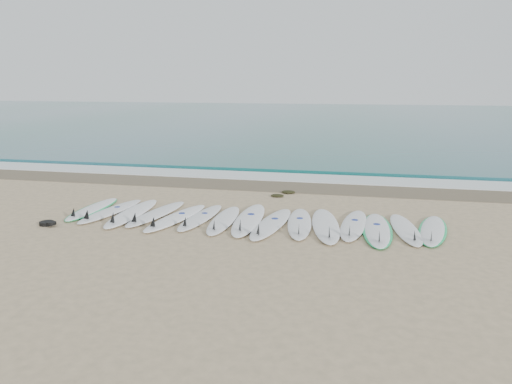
% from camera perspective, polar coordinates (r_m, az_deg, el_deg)
% --- Properties ---
extents(ground, '(120.00, 120.00, 0.00)m').
position_cam_1_polar(ground, '(11.54, -0.82, -3.46)').
color(ground, tan).
extents(ocean, '(120.00, 55.00, 0.03)m').
position_cam_1_polar(ocean, '(43.49, 9.19, 8.25)').
color(ocean, '#1C5D62').
rests_on(ocean, ground).
extents(wet_sand_band, '(120.00, 1.80, 0.01)m').
position_cam_1_polar(wet_sand_band, '(15.44, 2.68, 0.68)').
color(wet_sand_band, brown).
rests_on(wet_sand_band, ground).
extents(foam_band, '(120.00, 1.40, 0.04)m').
position_cam_1_polar(foam_band, '(16.80, 3.50, 1.69)').
color(foam_band, silver).
rests_on(foam_band, ground).
extents(wave_crest, '(120.00, 1.00, 0.10)m').
position_cam_1_polar(wave_crest, '(18.25, 4.25, 2.65)').
color(wave_crest, '#1C5D62').
rests_on(wave_crest, ground).
extents(surfboard_0, '(0.62, 2.40, 0.30)m').
position_cam_1_polar(surfboard_0, '(13.19, -18.25, -1.85)').
color(surfboard_0, white).
rests_on(surfboard_0, ground).
extents(surfboard_1, '(0.84, 2.57, 0.32)m').
position_cam_1_polar(surfboard_1, '(12.80, -16.39, -2.11)').
color(surfboard_1, white).
rests_on(surfboard_1, ground).
extents(surfboard_2, '(0.67, 2.81, 0.36)m').
position_cam_1_polar(surfboard_2, '(12.44, -14.10, -2.36)').
color(surfboard_2, white).
rests_on(surfboard_2, ground).
extents(surfboard_3, '(0.87, 2.63, 0.33)m').
position_cam_1_polar(surfboard_3, '(12.28, -11.45, -2.45)').
color(surfboard_3, white).
rests_on(surfboard_3, ground).
extents(surfboard_4, '(0.98, 2.68, 0.34)m').
position_cam_1_polar(surfboard_4, '(11.83, -9.27, -2.93)').
color(surfboard_4, white).
rests_on(surfboard_4, ground).
extents(surfboard_5, '(0.67, 2.47, 0.31)m').
position_cam_1_polar(surfboard_5, '(11.79, -6.45, -2.92)').
color(surfboard_5, white).
rests_on(surfboard_5, ground).
extents(surfboard_6, '(0.65, 2.53, 0.32)m').
position_cam_1_polar(surfboard_6, '(11.52, -3.78, -3.22)').
color(surfboard_6, white).
rests_on(surfboard_6, ground).
extents(surfboard_7, '(0.76, 2.91, 0.37)m').
position_cam_1_polar(surfboard_7, '(11.51, -0.89, -3.17)').
color(surfboard_7, white).
rests_on(surfboard_7, ground).
extents(surfboard_8, '(0.82, 2.75, 0.35)m').
position_cam_1_polar(surfboard_8, '(11.20, 1.69, -3.65)').
color(surfboard_8, white).
rests_on(surfboard_8, ground).
extents(surfboard_9, '(0.83, 2.64, 0.33)m').
position_cam_1_polar(surfboard_9, '(11.28, 4.99, -3.59)').
color(surfboard_9, white).
rests_on(surfboard_9, ground).
extents(surfboard_10, '(1.01, 2.88, 0.36)m').
position_cam_1_polar(surfboard_10, '(11.17, 7.98, -3.80)').
color(surfboard_10, white).
rests_on(surfboard_10, ground).
extents(surfboard_11, '(0.71, 2.61, 0.33)m').
position_cam_1_polar(surfboard_11, '(11.32, 11.07, -3.73)').
color(surfboard_11, white).
rests_on(surfboard_11, ground).
extents(surfboard_12, '(0.70, 2.68, 0.34)m').
position_cam_1_polar(surfboard_12, '(11.11, 13.68, -4.21)').
color(surfboard_12, white).
rests_on(surfboard_12, ground).
extents(surfboard_13, '(0.81, 2.50, 0.31)m').
position_cam_1_polar(surfboard_13, '(11.27, 16.77, -4.12)').
color(surfboard_13, white).
rests_on(surfboard_13, ground).
extents(surfboard_14, '(0.96, 2.51, 0.31)m').
position_cam_1_polar(surfboard_14, '(11.42, 19.54, -4.15)').
color(surfboard_14, white).
rests_on(surfboard_14, ground).
extents(seaweed_near, '(0.40, 0.31, 0.08)m').
position_cam_1_polar(seaweed_near, '(14.50, 3.73, 0.01)').
color(seaweed_near, black).
rests_on(seaweed_near, ground).
extents(seaweed_far, '(0.38, 0.29, 0.07)m').
position_cam_1_polar(seaweed_far, '(14.04, 2.46, -0.40)').
color(seaweed_far, black).
rests_on(seaweed_far, ground).
extents(leash_coil, '(0.46, 0.36, 0.11)m').
position_cam_1_polar(leash_coil, '(12.22, -22.70, -3.31)').
color(leash_coil, black).
rests_on(leash_coil, ground).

